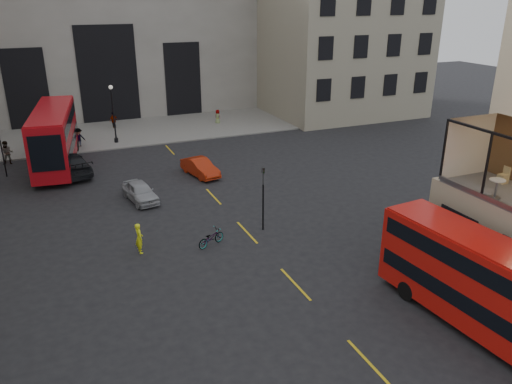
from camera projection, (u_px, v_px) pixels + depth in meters
name	position (u px, v px, depth m)	size (l,w,h in m)	color
ground	(414.00, 350.00, 19.08)	(140.00, 140.00, 0.00)	black
gateway	(98.00, 28.00, 54.86)	(35.00, 10.60, 18.00)	#9F9C94
building_right	(332.00, 17.00, 56.81)	(16.60, 18.60, 20.00)	gray
pavement_far	(110.00, 133.00, 49.36)	(40.00, 12.00, 0.12)	slate
traffic_light_near	(263.00, 191.00, 28.09)	(0.16, 0.20, 3.80)	black
traffic_light_far	(1.00, 145.00, 36.64)	(0.16, 0.20, 3.80)	black
street_lamp_b	(114.00, 118.00, 45.09)	(0.36, 0.36, 5.33)	black
bus_near	(488.00, 285.00, 19.40)	(3.09, 9.89, 3.88)	red
bus_far	(55.00, 134.00, 38.96)	(4.10, 11.74, 4.59)	#B20C14
car_a	(140.00, 192.00, 32.85)	(1.51, 3.75, 1.28)	#A2A4AA
car_b	(200.00, 167.00, 37.51)	(1.37, 3.92, 1.29)	#B1250A
car_c	(70.00, 164.00, 37.67)	(2.25, 5.54, 1.61)	black
bicycle	(211.00, 238.00, 26.99)	(0.61, 1.75, 0.92)	gray
cyclist	(139.00, 238.00, 26.09)	(0.61, 0.40, 1.68)	#F2FA1A
pedestrian_a	(7.00, 153.00, 39.89)	(0.94, 0.73, 1.93)	gray
pedestrian_b	(79.00, 138.00, 44.20)	(1.17, 0.67, 1.81)	gray
pedestrian_c	(114.00, 121.00, 50.74)	(1.00, 0.42, 1.71)	gray
pedestrian_d	(218.00, 117.00, 52.71)	(0.75, 0.49, 1.53)	gray
cafe_table_far	(497.00, 186.00, 21.15)	(0.66, 0.66, 0.83)	beige
cafe_chair_d	(503.00, 178.00, 22.97)	(0.38, 0.38, 0.77)	tan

